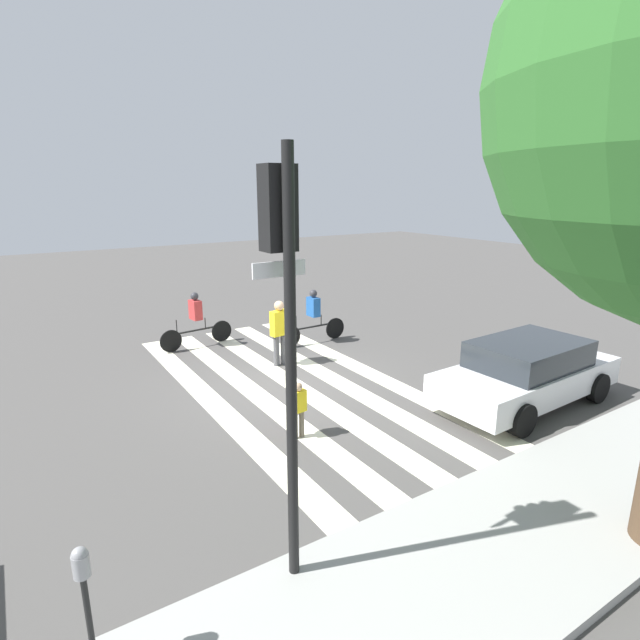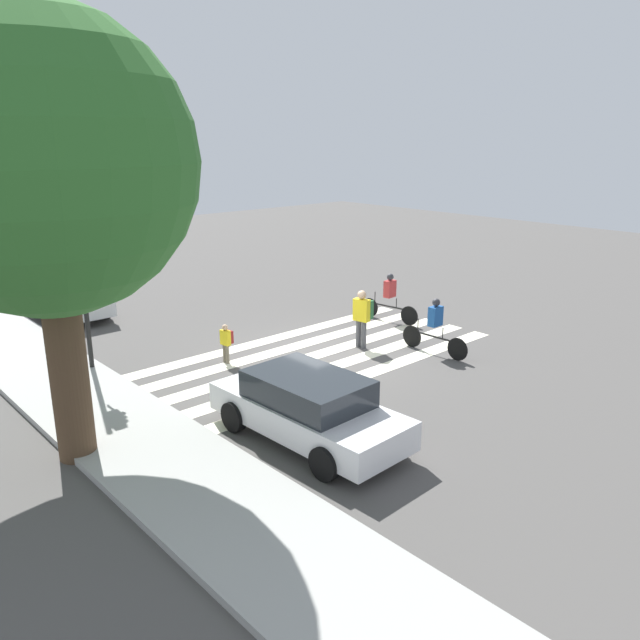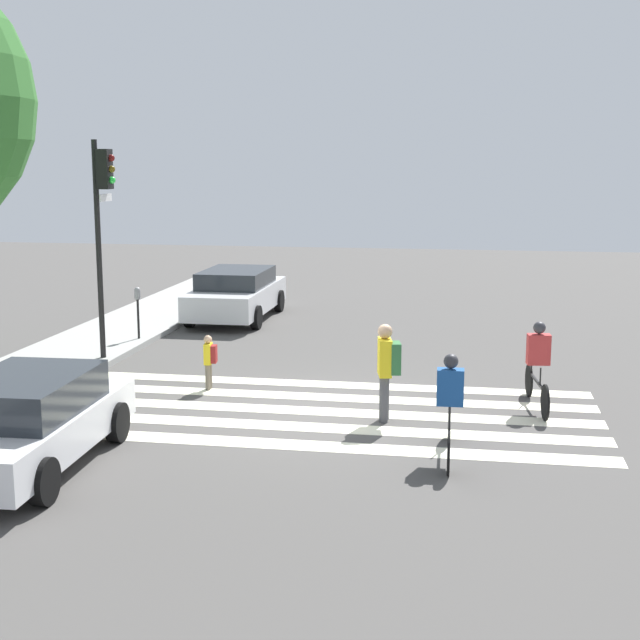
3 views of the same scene
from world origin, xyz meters
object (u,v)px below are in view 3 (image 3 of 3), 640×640
at_px(pedestrian_child_with_backpack, 387,365).
at_px(car_parked_far_curb, 27,421).
at_px(parking_meter, 138,302).
at_px(cyclist_near_curb, 450,402).
at_px(traffic_light, 102,209).
at_px(pedestrian_adult_blue_shirt, 209,358).
at_px(cyclist_mid_street, 538,361).
at_px(car_parked_silver_sedan, 236,293).

bearing_deg(pedestrian_child_with_backpack, car_parked_far_curb, 112.49).
relative_size(parking_meter, cyclist_near_curb, 0.64).
bearing_deg(parking_meter, pedestrian_child_with_backpack, -129.77).
xyz_separation_m(traffic_light, car_parked_far_curb, (-6.56, -1.55, -2.69)).
relative_size(pedestrian_adult_blue_shirt, cyclist_mid_street, 0.49).
height_order(cyclist_mid_street, car_parked_far_curb, cyclist_mid_street).
xyz_separation_m(traffic_light, car_parked_silver_sedan, (5.93, -1.32, -2.66)).
bearing_deg(car_parked_silver_sedan, pedestrian_adult_blue_shirt, -168.94).
xyz_separation_m(pedestrian_adult_blue_shirt, car_parked_silver_sedan, (7.71, 1.53, 0.10)).
xyz_separation_m(parking_meter, car_parked_far_curb, (-8.70, -1.68, -0.34)).
bearing_deg(cyclist_mid_street, cyclist_near_curb, 146.94).
distance_m(pedestrian_adult_blue_shirt, cyclist_mid_street, 6.22).
distance_m(pedestrian_child_with_backpack, car_parked_far_curb, 5.88).
distance_m(cyclist_near_curb, car_parked_silver_sedan, 12.63).
xyz_separation_m(traffic_light, parking_meter, (2.14, 0.12, -2.35)).
relative_size(car_parked_far_curb, car_parked_silver_sedan, 0.95).
height_order(traffic_light, car_parked_far_curb, traffic_light).
xyz_separation_m(pedestrian_child_with_backpack, car_parked_silver_sedan, (9.27, 5.13, -0.26)).
distance_m(traffic_light, parking_meter, 3.18).
height_order(traffic_light, cyclist_mid_street, traffic_light).
xyz_separation_m(cyclist_mid_street, car_parked_far_curb, (-4.51, 7.50, -0.15)).
xyz_separation_m(parking_meter, cyclist_mid_street, (-4.19, -9.18, -0.18)).
bearing_deg(traffic_light, pedestrian_child_with_backpack, -117.32).
bearing_deg(traffic_light, car_parked_far_curb, -166.70).
height_order(traffic_light, parking_meter, traffic_light).
distance_m(traffic_light, car_parked_silver_sedan, 6.64).
xyz_separation_m(parking_meter, car_parked_silver_sedan, (3.79, -1.44, -0.31)).
xyz_separation_m(cyclist_mid_street, cyclist_near_curb, (-3.00, 1.49, 0.00)).
distance_m(cyclist_mid_street, car_parked_far_curb, 8.75).
height_order(traffic_light, pedestrian_child_with_backpack, traffic_light).
bearing_deg(pedestrian_adult_blue_shirt, traffic_light, 51.26).
bearing_deg(car_parked_far_curb, pedestrian_adult_blue_shirt, -17.10).
bearing_deg(cyclist_near_curb, car_parked_far_curb, 102.97).
relative_size(pedestrian_child_with_backpack, pedestrian_adult_blue_shirt, 1.57).
bearing_deg(car_parked_far_curb, traffic_light, 11.32).
relative_size(parking_meter, pedestrian_child_with_backpack, 0.83).
relative_size(parking_meter, car_parked_silver_sedan, 0.30).
height_order(pedestrian_adult_blue_shirt, car_parked_far_curb, car_parked_far_curb).
height_order(parking_meter, car_parked_far_curb, parking_meter).
bearing_deg(pedestrian_adult_blue_shirt, pedestrian_child_with_backpack, -120.05).
bearing_deg(car_parked_far_curb, cyclist_mid_street, -60.93).
bearing_deg(pedestrian_adult_blue_shirt, cyclist_near_curb, -131.46).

